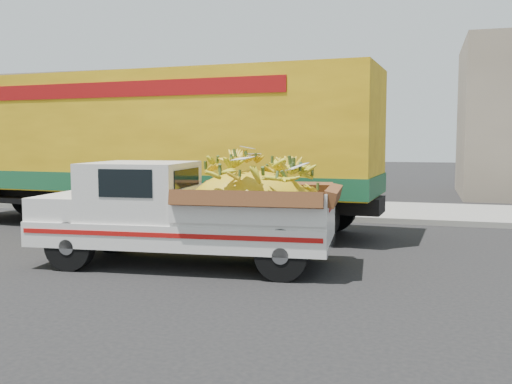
% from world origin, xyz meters
% --- Properties ---
extents(ground, '(100.00, 100.00, 0.00)m').
position_xyz_m(ground, '(0.00, 0.00, 0.00)').
color(ground, black).
rests_on(ground, ground).
extents(curb, '(60.00, 0.25, 0.15)m').
position_xyz_m(curb, '(0.00, 6.31, 0.07)').
color(curb, gray).
rests_on(curb, ground).
extents(sidewalk, '(60.00, 4.00, 0.14)m').
position_xyz_m(sidewalk, '(0.00, 8.41, 0.07)').
color(sidewalk, gray).
rests_on(sidewalk, ground).
extents(building_left, '(18.00, 6.00, 5.00)m').
position_xyz_m(building_left, '(-8.00, 14.31, 2.50)').
color(building_left, gray).
rests_on(building_left, ground).
extents(pickup_truck, '(5.31, 2.32, 1.81)m').
position_xyz_m(pickup_truck, '(2.04, 0.13, 0.97)').
color(pickup_truck, black).
rests_on(pickup_truck, ground).
extents(semi_trailer, '(12.04, 3.27, 3.80)m').
position_xyz_m(semi_trailer, '(-1.15, 3.86, 2.12)').
color(semi_trailer, black).
rests_on(semi_trailer, ground).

